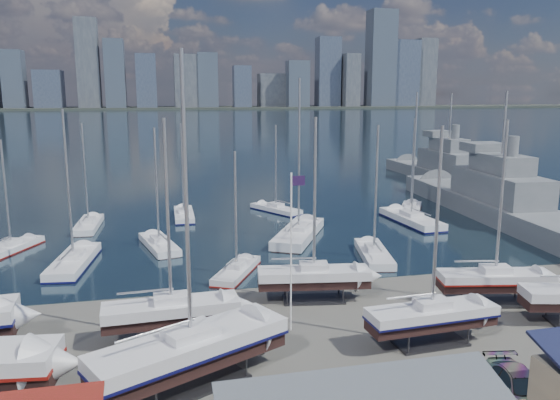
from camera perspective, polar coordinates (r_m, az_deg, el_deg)
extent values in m
plane|color=#605E59|center=(37.73, 0.95, -14.25)|extent=(1400.00, 1400.00, 0.00)
cube|color=#1A2D3C|center=(343.60, -11.58, 8.11)|extent=(1400.00, 600.00, 0.40)
cube|color=#2D332D|center=(603.36, -12.22, 9.37)|extent=(1400.00, 80.00, 2.20)
cube|color=#3D4756|center=(610.44, -26.03, 11.27)|extent=(19.55, 21.83, 55.97)
cube|color=#475166|center=(610.47, -22.97, 10.63)|extent=(26.03, 30.49, 37.14)
cube|color=#595E66|center=(594.15, -19.43, 13.32)|extent=(21.60, 16.58, 87.63)
cube|color=#3D4756|center=(593.00, -16.84, 12.51)|extent=(19.42, 28.42, 67.60)
cube|color=#475166|center=(594.89, -13.80, 12.00)|extent=(20.24, 23.80, 54.09)
cube|color=#595E66|center=(592.57, -9.77, 12.16)|extent=(24.62, 19.72, 54.00)
cube|color=#3D4756|center=(592.47, -7.60, 12.31)|extent=(20.75, 17.93, 55.97)
cube|color=#475166|center=(595.23, -4.00, 11.75)|extent=(18.36, 16.25, 43.03)
cube|color=#595E66|center=(620.35, -0.91, 11.41)|extent=(28.49, 22.03, 35.69)
cube|color=#3D4756|center=(608.97, 1.84, 12.04)|extent=(23.34, 17.87, 49.11)
cube|color=#475166|center=(634.55, 5.03, 13.18)|extent=(25.35, 19.79, 75.95)
cube|color=#595E66|center=(635.66, 7.25, 12.30)|extent=(17.00, 27.45, 57.67)
cube|color=#3D4756|center=(650.18, 10.49, 14.32)|extent=(29.28, 24.05, 106.04)
cube|color=#475166|center=(671.13, 12.69, 12.77)|extent=(30.82, 28.37, 74.41)
cube|color=#595E66|center=(686.05, 14.94, 12.76)|extent=(21.74, 17.03, 77.48)
cube|color=#2D2D33|center=(38.27, -11.16, -13.95)|extent=(5.00, 2.48, 0.16)
cube|color=black|center=(37.67, -11.24, -11.91)|extent=(9.01, 2.55, 0.71)
cube|color=silver|center=(37.40, -11.29, -10.91)|extent=(9.02, 2.92, 0.71)
cube|color=silver|center=(37.18, -11.32, -10.04)|extent=(2.30, 1.60, 0.50)
cylinder|color=#B2B2B7|center=(35.54, -11.67, -1.33)|extent=(0.22, 0.22, 12.03)
cube|color=#2D2D33|center=(32.68, -9.15, -18.49)|extent=(6.87, 5.38, 0.16)
cube|color=black|center=(31.94, -9.24, -16.03)|extent=(11.35, 7.55, 0.91)
cube|color=silver|center=(31.54, -9.29, -14.56)|extent=(11.57, 7.97, 0.91)
cube|color=#0D0D42|center=(31.72, -9.27, -15.24)|extent=(11.68, 8.05, 0.18)
cube|color=silver|center=(31.24, -9.33, -13.39)|extent=(3.40, 2.99, 0.50)
cylinder|color=#B2B2B7|center=(28.99, -9.79, 0.08)|extent=(0.22, 0.22, 15.33)
cube|color=#2D2D33|center=(44.05, 3.52, -10.33)|extent=(5.09, 2.90, 0.16)
cube|color=black|center=(43.54, 3.54, -8.52)|extent=(8.97, 3.36, 0.70)
cube|color=silver|center=(43.31, 3.55, -7.65)|extent=(9.02, 3.73, 0.70)
cube|color=silver|center=(43.12, 3.56, -6.89)|extent=(2.38, 1.78, 0.50)
cylinder|color=#B2B2B7|center=(41.73, 3.65, 0.52)|extent=(0.22, 0.22, 11.82)
cube|color=#2D2D33|center=(38.23, 15.42, -14.18)|extent=(4.87, 2.47, 0.16)
cube|color=black|center=(37.64, 15.53, -12.16)|extent=(8.74, 2.60, 0.69)
cube|color=silver|center=(37.37, 15.59, -11.18)|extent=(8.76, 2.96, 0.69)
cube|color=#0D0D42|center=(37.49, 15.56, -11.63)|extent=(8.85, 2.99, 0.14)
cube|color=silver|center=(37.16, 15.64, -10.33)|extent=(2.24, 1.58, 0.50)
cylinder|color=#B2B2B7|center=(35.55, 16.10, -1.93)|extent=(0.22, 0.22, 11.64)
cube|color=#2D2D33|center=(46.42, 21.38, -9.96)|extent=(5.08, 3.03, 0.16)
cube|color=black|center=(45.93, 21.51, -8.25)|extent=(8.87, 3.65, 0.69)
cube|color=silver|center=(45.72, 21.58, -7.43)|extent=(8.94, 4.01, 0.69)
cube|color=maroon|center=(45.81, 21.55, -7.81)|extent=(9.03, 4.05, 0.14)
cube|color=silver|center=(45.54, 21.63, -6.72)|extent=(2.39, 1.83, 0.50)
cylinder|color=#B2B2B7|center=(44.23, 22.14, 0.20)|extent=(0.22, 0.22, 11.66)
cube|color=black|center=(63.38, -26.24, -5.05)|extent=(5.10, 8.11, 0.64)
cube|color=silver|center=(63.22, -26.29, -4.49)|extent=(5.41, 8.25, 0.64)
cube|color=maroon|center=(63.29, -26.26, -4.75)|extent=(5.47, 8.33, 0.13)
cube|color=silver|center=(63.08, -26.33, -3.99)|extent=(2.07, 2.39, 0.50)
cylinder|color=#B2B2B7|center=(62.04, -26.74, 0.65)|extent=(0.22, 0.22, 10.86)
cube|color=black|center=(70.49, -19.34, -3.00)|extent=(2.55, 8.95, 0.71)
cube|color=silver|center=(70.33, -19.38, -2.44)|extent=(2.92, 8.97, 0.71)
cube|color=silver|center=(70.20, -19.41, -1.96)|extent=(1.60, 2.29, 0.50)
cylinder|color=#B2B2B7|center=(69.20, -19.71, 2.66)|extent=(0.22, 0.22, 11.95)
cube|color=black|center=(55.80, -20.69, -6.78)|extent=(3.70, 10.47, 0.82)
cube|color=silver|center=(55.56, -20.75, -5.97)|extent=(4.13, 10.53, 0.82)
cube|color=#0D0D42|center=(55.67, -20.72, -6.34)|extent=(4.17, 10.63, 0.16)
cube|color=silver|center=(55.38, -20.79, -5.32)|extent=(2.03, 2.76, 0.50)
cylinder|color=#B2B2B7|center=(53.97, -21.27, 1.50)|extent=(0.22, 0.22, 13.83)
cube|color=black|center=(59.49, -12.48, -5.17)|extent=(4.09, 9.07, 0.71)
cube|color=silver|center=(59.30, -12.51, -4.52)|extent=(4.45, 9.15, 0.71)
cube|color=silver|center=(59.15, -12.54, -3.96)|extent=(1.95, 2.49, 0.50)
cylinder|color=#B2B2B7|center=(57.96, -12.77, 1.50)|extent=(0.22, 0.22, 11.91)
cube|color=black|center=(73.21, -9.99, -2.02)|extent=(2.19, 8.66, 0.69)
cube|color=silver|center=(73.06, -10.01, -1.50)|extent=(2.55, 8.67, 0.69)
cube|color=#0D0D42|center=(73.13, -10.00, -1.74)|extent=(2.58, 8.75, 0.14)
cube|color=silver|center=(72.93, -10.02, -1.04)|extent=(1.48, 2.18, 0.50)
cylinder|color=#B2B2B7|center=(71.99, -10.17, 3.30)|extent=(0.22, 0.22, 11.65)
cube|color=black|center=(50.05, -4.54, -8.02)|extent=(5.23, 7.73, 0.62)
cube|color=silver|center=(49.85, -4.56, -7.34)|extent=(5.52, 7.88, 0.62)
cube|color=maroon|center=(49.94, -4.55, -7.65)|extent=(5.58, 7.96, 0.12)
cube|color=silver|center=(49.68, -4.57, -6.73)|extent=(2.05, 2.32, 0.50)
cylinder|color=#B2B2B7|center=(48.39, -4.66, -1.09)|extent=(0.22, 0.22, 10.48)
cube|color=black|center=(61.96, 1.95, -4.37)|extent=(8.38, 12.27, 0.99)
cube|color=silver|center=(61.70, 1.95, -3.49)|extent=(8.84, 12.51, 0.99)
cube|color=silver|center=(61.52, 1.96, -2.81)|extent=(3.28, 3.70, 0.50)
cylinder|color=#B2B2B7|center=(60.10, 2.01, 4.68)|extent=(0.22, 0.22, 16.65)
cube|color=black|center=(75.66, -0.43, -1.42)|extent=(5.86, 8.19, 0.66)
cube|color=silver|center=(75.51, -0.43, -0.93)|extent=(6.16, 8.36, 0.66)
cube|color=#0D0D42|center=(75.58, -0.43, -1.16)|extent=(6.22, 8.44, 0.13)
cube|color=silver|center=(75.40, -0.44, -0.50)|extent=(2.25, 2.50, 0.50)
cylinder|color=#B2B2B7|center=(74.51, -0.44, 3.54)|extent=(0.22, 0.22, 11.21)
cube|color=black|center=(55.49, 9.76, -6.27)|extent=(4.01, 9.40, 0.73)
cube|color=silver|center=(55.28, 9.78, -5.54)|extent=(4.38, 9.48, 0.73)
cube|color=silver|center=(55.11, 9.80, -4.93)|extent=(1.97, 2.55, 0.50)
cylinder|color=#B2B2B7|center=(53.80, 10.01, 1.15)|extent=(0.22, 0.22, 12.35)
cube|color=black|center=(71.11, 13.52, -2.62)|extent=(3.53, 11.47, 0.90)
cube|color=silver|center=(70.91, 13.56, -1.91)|extent=(4.01, 11.50, 0.90)
cube|color=#0D0D42|center=(71.00, 13.54, -2.24)|extent=(4.05, 11.62, 0.18)
cube|color=silver|center=(70.76, 13.58, -1.36)|extent=(2.11, 2.96, 0.50)
cylinder|color=#B2B2B7|center=(69.59, 13.86, 4.58)|extent=(0.22, 0.22, 15.25)
cube|color=black|center=(77.32, 13.46, -1.47)|extent=(6.31, 8.80, 0.71)
cube|color=silver|center=(77.18, 13.48, -0.95)|extent=(6.63, 8.99, 0.71)
cube|color=maroon|center=(77.24, 13.47, -1.19)|extent=(6.70, 9.08, 0.14)
cube|color=silver|center=(77.06, 13.50, -0.51)|extent=(2.42, 2.68, 0.50)
cylinder|color=#B2B2B7|center=(76.14, 13.70, 3.75)|extent=(0.22, 0.22, 12.06)
cube|color=slate|center=(77.21, 21.76, -1.46)|extent=(9.86, 45.09, 4.03)
cube|color=slate|center=(76.53, 21.96, 1.33)|extent=(6.67, 15.98, 3.60)
cube|color=slate|center=(76.12, 22.13, 3.56)|extent=(4.83, 9.19, 2.40)
cube|color=slate|center=(79.77, 20.55, 5.20)|extent=(5.27, 4.77, 1.20)
cylinder|color=#B2B2B7|center=(75.70, 22.41, 7.46)|extent=(0.30, 0.30, 8.00)
cube|color=slate|center=(105.29, 17.02, 1.98)|extent=(6.65, 39.85, 3.58)
cube|color=slate|center=(104.82, 17.13, 3.92)|extent=(5.19, 13.97, 3.60)
cube|color=slate|center=(104.51, 17.23, 5.55)|extent=(3.88, 7.99, 2.40)
cube|color=slate|center=(107.82, 16.21, 6.67)|extent=(4.49, 4.01, 1.20)
cylinder|color=#B2B2B7|center=(104.19, 17.39, 8.39)|extent=(0.30, 0.30, 8.00)
imported|color=gray|center=(33.09, 23.86, -17.53)|extent=(3.21, 5.88, 1.62)
cylinder|color=white|center=(36.95, 1.16, -5.62)|extent=(0.12, 0.12, 11.04)
cube|color=#241239|center=(35.96, 1.90, 2.03)|extent=(0.92, 0.05, 0.64)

